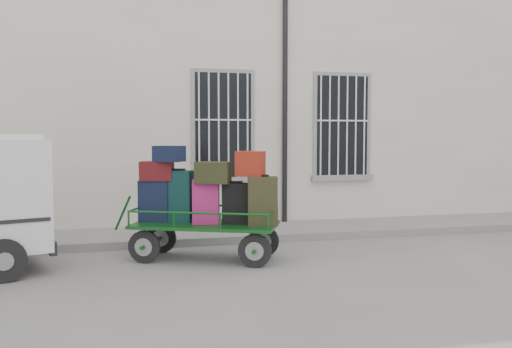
% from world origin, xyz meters
% --- Properties ---
extents(ground, '(80.00, 80.00, 0.00)m').
position_xyz_m(ground, '(0.00, 0.00, 0.00)').
color(ground, slate).
rests_on(ground, ground).
extents(building, '(24.00, 5.15, 6.00)m').
position_xyz_m(building, '(0.00, 5.50, 3.00)').
color(building, beige).
rests_on(building, ground).
extents(sidewalk, '(24.00, 1.70, 0.15)m').
position_xyz_m(sidewalk, '(0.00, 2.20, 0.07)').
color(sidewalk, slate).
rests_on(sidewalk, ground).
extents(luggage_cart, '(2.72, 1.92, 1.87)m').
position_xyz_m(luggage_cart, '(-1.26, 0.26, 0.96)').
color(luggage_cart, black).
rests_on(luggage_cart, ground).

